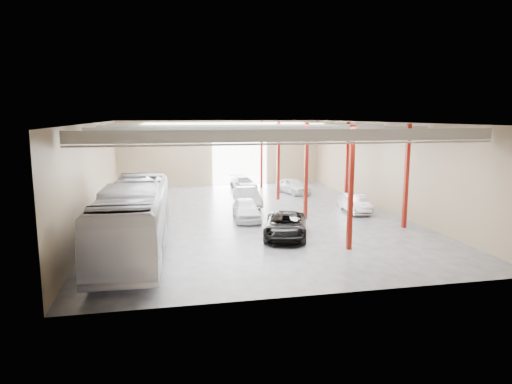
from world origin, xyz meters
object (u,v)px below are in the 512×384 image
object	(u,v)px
car_right_near	(355,203)
coach_bus	(134,218)
black_sedan	(286,225)
car_row_b	(247,197)
car_row_a	(246,209)
car_row_c	(243,183)
car_right_far	(293,186)

from	to	relation	value
car_right_near	coach_bus	bearing A→B (deg)	-150.87
black_sedan	car_row_b	world-z (taller)	car_row_b
car_row_b	car_row_a	bearing A→B (deg)	-103.48
car_row_b	car_row_c	world-z (taller)	car_row_b
coach_bus	car_row_c	bearing A→B (deg)	66.99
coach_bus	car_right_near	world-z (taller)	coach_bus
coach_bus	black_sedan	world-z (taller)	coach_bus
car_right_near	car_row_c	bearing A→B (deg)	122.48
black_sedan	car_row_c	xyz separation A→B (m)	(0.70, 18.76, -0.09)
car_row_a	car_right_far	world-z (taller)	car_row_a
car_row_b	car_row_c	xyz separation A→B (m)	(1.15, 8.36, -0.10)
car_right_near	car_right_far	xyz separation A→B (m)	(-2.24, 9.44, 0.03)
car_row_a	car_row_c	world-z (taller)	car_row_a
black_sedan	car_row_a	size ratio (longest dim) A/B	1.19
car_row_c	car_right_near	world-z (taller)	car_right_near
car_row_a	car_row_c	bearing A→B (deg)	85.18
car_row_a	car_row_c	xyz separation A→B (m)	(2.20, 13.56, -0.11)
car_row_b	car_right_near	distance (m)	8.87
car_row_a	car_row_c	distance (m)	13.74
coach_bus	black_sedan	xyz separation A→B (m)	(9.01, 1.24, -1.16)
car_row_a	coach_bus	bearing A→B (deg)	-134.97
car_row_a	car_right_far	xyz separation A→B (m)	(6.57, 10.35, -0.04)
coach_bus	car_row_a	bearing A→B (deg)	43.51
car_row_a	car_right_far	bearing A→B (deg)	61.99
black_sedan	car_row_c	world-z (taller)	black_sedan
coach_bus	black_sedan	size ratio (longest dim) A/B	2.51
car_right_near	car_right_far	world-z (taller)	car_right_far
car_right_far	car_row_b	bearing A→B (deg)	-152.46
car_row_a	car_row_b	world-z (taller)	car_row_a
car_row_c	car_row_a	bearing A→B (deg)	-106.56
car_row_a	car_right_far	distance (m)	12.26
coach_bus	car_right_near	distance (m)	17.94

